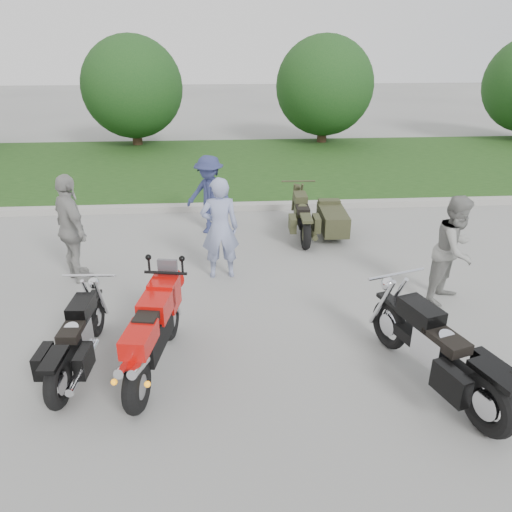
{
  "coord_description": "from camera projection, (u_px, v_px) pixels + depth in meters",
  "views": [
    {
      "loc": [
        0.09,
        -5.63,
        3.92
      ],
      "look_at": [
        0.59,
        1.37,
        0.8
      ],
      "focal_mm": 35.0,
      "sensor_mm": 36.0,
      "label": 1
    }
  ],
  "objects": [
    {
      "name": "ground",
      "position": [
        220.0,
        353.0,
        6.72
      ],
      "size": [
        80.0,
        80.0,
        0.0
      ],
      "primitive_type": "plane",
      "color": "#9C9C97",
      "rests_on": "ground"
    },
    {
      "name": "curb",
      "position": [
        218.0,
        207.0,
        12.16
      ],
      "size": [
        60.0,
        0.3,
        0.15
      ],
      "primitive_type": "cube",
      "color": "#A3A19A",
      "rests_on": "ground"
    },
    {
      "name": "grass_strip",
      "position": [
        218.0,
        166.0,
        15.94
      ],
      "size": [
        60.0,
        8.0,
        0.14
      ],
      "primitive_type": "cube",
      "color": "#31591E",
      "rests_on": "ground"
    },
    {
      "name": "tree_mid_left",
      "position": [
        132.0,
        87.0,
        17.94
      ],
      "size": [
        3.6,
        3.6,
        4.0
      ],
      "color": "#3F2B1C",
      "rests_on": "ground"
    },
    {
      "name": "tree_mid_right",
      "position": [
        324.0,
        86.0,
        18.4
      ],
      "size": [
        3.6,
        3.6,
        4.0
      ],
      "color": "#3F2B1C",
      "rests_on": "ground"
    },
    {
      "name": "sportbike_red",
      "position": [
        153.0,
        332.0,
        6.1
      ],
      "size": [
        0.6,
        2.1,
        1.0
      ],
      "rotation": [
        0.0,
        0.0,
        -0.17
      ],
      "color": "black",
      "rests_on": "ground"
    },
    {
      "name": "cruiser_left",
      "position": [
        76.0,
        343.0,
        6.21
      ],
      "size": [
        0.38,
        2.09,
        0.8
      ],
      "rotation": [
        0.0,
        0.0,
        -0.07
      ],
      "color": "black",
      "rests_on": "ground"
    },
    {
      "name": "cruiser_right",
      "position": [
        441.0,
        355.0,
        5.85
      ],
      "size": [
        0.95,
        2.37,
        0.94
      ],
      "rotation": [
        0.0,
        0.0,
        0.31
      ],
      "color": "black",
      "rests_on": "ground"
    },
    {
      "name": "cruiser_sidecar",
      "position": [
        320.0,
        219.0,
        10.45
      ],
      "size": [
        1.09,
        2.15,
        0.83
      ],
      "rotation": [
        0.0,
        0.0,
        -0.04
      ],
      "color": "black",
      "rests_on": "ground"
    },
    {
      "name": "person_stripe",
      "position": [
        220.0,
        228.0,
        8.51
      ],
      "size": [
        0.68,
        0.47,
        1.79
      ],
      "primitive_type": "imported",
      "rotation": [
        0.0,
        0.0,
        3.21
      ],
      "color": "#8D97BF",
      "rests_on": "ground"
    },
    {
      "name": "person_grey",
      "position": [
        455.0,
        250.0,
        7.74
      ],
      "size": [
        1.06,
        1.05,
        1.73
      ],
      "primitive_type": "imported",
      "rotation": [
        0.0,
        0.0,
        0.74
      ],
      "color": "gray",
      "rests_on": "ground"
    },
    {
      "name": "person_denim",
      "position": [
        210.0,
        195.0,
        10.46
      ],
      "size": [
        1.25,
        1.08,
        1.68
      ],
      "primitive_type": "imported",
      "rotation": [
        0.0,
        0.0,
        -0.53
      ],
      "color": "navy",
      "rests_on": "ground"
    },
    {
      "name": "person_back",
      "position": [
        72.0,
        229.0,
        8.36
      ],
      "size": [
        1.0,
        1.16,
        1.88
      ],
      "primitive_type": "imported",
      "rotation": [
        0.0,
        0.0,
        2.18
      ],
      "color": "#979691",
      "rests_on": "ground"
    }
  ]
}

